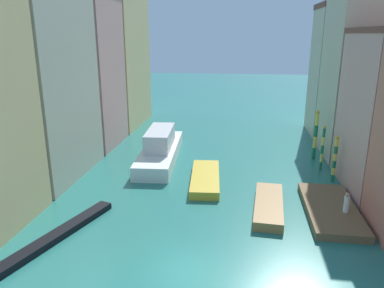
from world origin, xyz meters
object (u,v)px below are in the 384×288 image
(waterfront_dock, at_px, (330,209))
(mooring_pole_2, at_px, (316,134))
(mooring_pole_1, at_px, (322,148))
(motorboat_1, at_px, (205,178))
(mooring_pole_0, at_px, (335,158))
(gondola_black, at_px, (59,234))
(person_on_dock, at_px, (347,203))
(vaporetto_white, at_px, (160,148))
(motorboat_0, at_px, (269,205))

(waterfront_dock, distance_m, mooring_pole_2, 12.23)
(mooring_pole_1, relative_size, motorboat_1, 0.55)
(waterfront_dock, relative_size, mooring_pole_2, 1.62)
(mooring_pole_2, bearing_deg, mooring_pole_0, -84.76)
(waterfront_dock, xyz_separation_m, gondola_black, (-17.34, -5.68, -0.06))
(person_on_dock, relative_size, mooring_pole_1, 0.34)
(waterfront_dock, xyz_separation_m, mooring_pole_2, (0.87, 11.99, 2.26))
(mooring_pole_0, xyz_separation_m, mooring_pole_2, (-0.55, 5.99, 0.46))
(vaporetto_white, height_order, motorboat_0, vaporetto_white)
(mooring_pole_1, bearing_deg, motorboat_0, -120.62)
(waterfront_dock, bearing_deg, motorboat_0, -179.08)
(mooring_pole_0, distance_m, motorboat_1, 10.98)
(person_on_dock, height_order, gondola_black, person_on_dock)
(mooring_pole_0, relative_size, vaporetto_white, 0.32)
(waterfront_dock, xyz_separation_m, motorboat_1, (-9.29, 4.37, 0.07))
(mooring_pole_2, xyz_separation_m, motorboat_1, (-10.17, -7.61, -2.19))
(gondola_black, bearing_deg, person_on_dock, 14.95)
(mooring_pole_1, height_order, mooring_pole_2, mooring_pole_2)
(mooring_pole_0, relative_size, motorboat_1, 0.54)
(gondola_black, bearing_deg, waterfront_dock, 18.13)
(motorboat_1, bearing_deg, gondola_black, -128.70)
(motorboat_0, bearing_deg, gondola_black, -156.77)
(mooring_pole_2, bearing_deg, gondola_black, -135.89)
(mooring_pole_0, distance_m, motorboat_0, 8.51)
(vaporetto_white, bearing_deg, waterfront_dock, -33.95)
(motorboat_0, bearing_deg, vaporetto_white, 135.98)
(waterfront_dock, distance_m, motorboat_0, 4.28)
(mooring_pole_2, height_order, motorboat_0, mooring_pole_2)
(mooring_pole_2, distance_m, gondola_black, 25.48)
(waterfront_dock, distance_m, mooring_pole_1, 9.02)
(vaporetto_white, bearing_deg, person_on_dock, -34.81)
(motorboat_0, xyz_separation_m, motorboat_1, (-5.01, 4.44, 0.02))
(mooring_pole_0, relative_size, mooring_pole_1, 0.97)
(mooring_pole_1, distance_m, mooring_pole_2, 3.24)
(mooring_pole_0, xyz_separation_m, motorboat_1, (-10.72, -1.62, -1.73))
(person_on_dock, xyz_separation_m, mooring_pole_0, (0.66, 6.84, 0.89))
(motorboat_1, bearing_deg, vaporetto_white, 133.71)
(person_on_dock, distance_m, motorboat_0, 5.17)
(mooring_pole_1, xyz_separation_m, motorboat_0, (-5.23, -8.84, -1.81))
(mooring_pole_1, bearing_deg, mooring_pole_0, -80.35)
(gondola_black, bearing_deg, mooring_pole_0, 31.88)
(gondola_black, bearing_deg, motorboat_1, 51.30)
(mooring_pole_2, xyz_separation_m, vaporetto_white, (-15.22, -2.33, -1.38))
(waterfront_dock, height_order, mooring_pole_1, mooring_pole_1)
(mooring_pole_2, distance_m, motorboat_0, 13.29)
(vaporetto_white, xyz_separation_m, motorboat_1, (5.05, -5.28, -0.80))
(waterfront_dock, bearing_deg, mooring_pole_0, 76.64)
(waterfront_dock, distance_m, gondola_black, 18.25)
(person_on_dock, xyz_separation_m, gondola_black, (-18.10, -4.83, -0.98))
(waterfront_dock, height_order, mooring_pole_2, mooring_pole_2)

